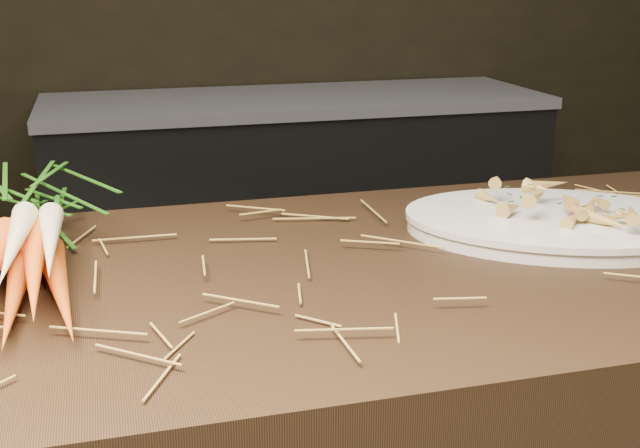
% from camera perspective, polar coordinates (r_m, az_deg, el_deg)
% --- Properties ---
extents(back_counter, '(1.82, 0.62, 0.84)m').
position_cam_1_polar(back_counter, '(3.06, -1.66, 1.34)').
color(back_counter, black).
rests_on(back_counter, ground).
extents(straw_bedding, '(1.40, 0.60, 0.02)m').
position_cam_1_polar(straw_bedding, '(1.11, 6.07, -2.05)').
color(straw_bedding, olive).
rests_on(straw_bedding, main_counter).
extents(root_veg_bunch, '(0.20, 0.57, 0.11)m').
position_cam_1_polar(root_veg_bunch, '(1.15, -20.54, -0.27)').
color(root_veg_bunch, '#C84B0E').
rests_on(root_veg_bunch, main_counter).
extents(serving_platter, '(0.53, 0.45, 0.02)m').
position_cam_1_polar(serving_platter, '(1.27, 16.45, -0.11)').
color(serving_platter, white).
rests_on(serving_platter, main_counter).
extents(roasted_veg_heap, '(0.26, 0.23, 0.05)m').
position_cam_1_polar(roasted_veg_heap, '(1.26, 16.60, 1.50)').
color(roasted_veg_heap, '#C08E48').
rests_on(roasted_veg_heap, serving_platter).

